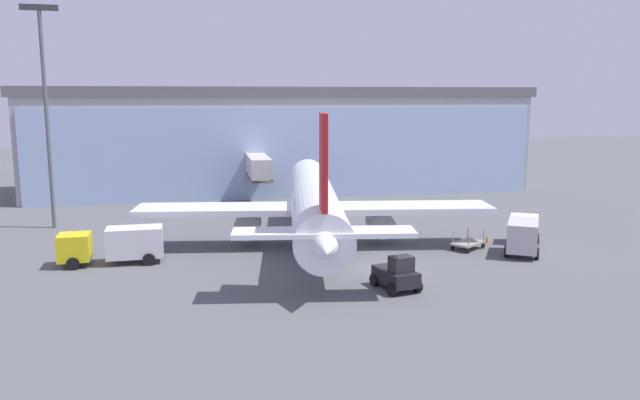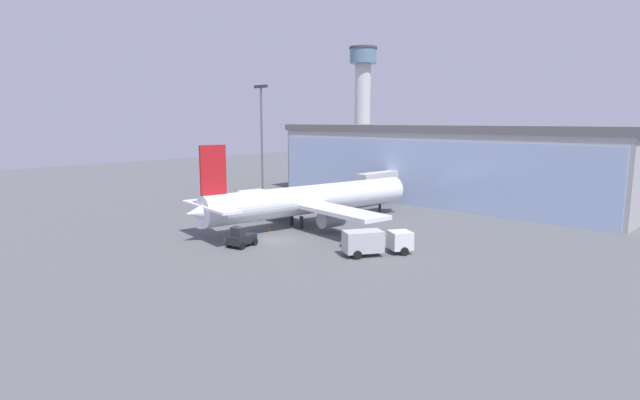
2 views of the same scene
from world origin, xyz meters
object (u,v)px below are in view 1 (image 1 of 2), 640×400
(jet_bridge, at_px, (257,167))
(safety_cone_nose, at_px, (315,259))
(apron_light_mast, at_px, (45,100))
(fuel_truck, at_px, (523,233))
(airplane, at_px, (314,203))
(safety_cone_wingtip, at_px, (487,239))
(catering_truck, at_px, (116,244))
(baggage_cart, at_px, (468,243))
(pushback_tug, at_px, (397,275))

(jet_bridge, relative_size, safety_cone_nose, 20.49)
(safety_cone_nose, bearing_deg, apron_light_mast, 139.55)
(fuel_truck, bearing_deg, airplane, 100.33)
(safety_cone_wingtip, bearing_deg, catering_truck, 179.26)
(jet_bridge, distance_m, safety_cone_wingtip, 28.61)
(safety_cone_wingtip, bearing_deg, airplane, 167.58)
(apron_light_mast, bearing_deg, jet_bridge, 22.46)
(apron_light_mast, bearing_deg, safety_cone_nose, -40.45)
(baggage_cart, xyz_separation_m, pushback_tug, (-9.31, -8.54, 0.47))
(airplane, xyz_separation_m, safety_cone_nose, (-1.33, -5.97, -3.16))
(baggage_cart, distance_m, pushback_tug, 12.64)
(apron_light_mast, xyz_separation_m, catering_truck, (6.59, -14.55, -10.37))
(jet_bridge, xyz_separation_m, apron_light_mast, (-20.32, -8.40, 7.65))
(safety_cone_nose, bearing_deg, baggage_cart, 4.49)
(safety_cone_nose, xyz_separation_m, safety_cone_wingtip, (15.57, 2.83, 0.00))
(airplane, bearing_deg, catering_truck, 110.79)
(catering_truck, bearing_deg, fuel_truck, 173.91)
(apron_light_mast, height_order, safety_cone_nose, apron_light_mast)
(fuel_truck, distance_m, baggage_cart, 4.34)
(apron_light_mast, xyz_separation_m, airplane, (22.17, -11.80, -8.39))
(jet_bridge, bearing_deg, catering_truck, 152.20)
(jet_bridge, relative_size, pushback_tug, 3.24)
(airplane, xyz_separation_m, pushback_tug, (2.24, -13.49, -2.47))
(fuel_truck, bearing_deg, safety_cone_nose, 121.29)
(fuel_truck, distance_m, safety_cone_nose, 16.88)
(apron_light_mast, distance_m, safety_cone_wingtip, 41.01)
(catering_truck, xyz_separation_m, fuel_truck, (31.08, -3.71, 0.00))
(fuel_truck, bearing_deg, catering_truck, 116.17)
(catering_truck, bearing_deg, pushback_tug, 149.64)
(apron_light_mast, height_order, baggage_cart, apron_light_mast)
(fuel_truck, xyz_separation_m, baggage_cart, (-3.95, 1.51, -0.97))
(fuel_truck, height_order, safety_cone_nose, fuel_truck)
(apron_light_mast, height_order, fuel_truck, apron_light_mast)
(jet_bridge, xyz_separation_m, fuel_truck, (17.35, -26.66, -2.71))
(jet_bridge, relative_size, fuel_truck, 1.54)
(apron_light_mast, distance_m, baggage_cart, 39.32)
(apron_light_mast, xyz_separation_m, baggage_cart, (33.72, -16.75, -11.33))
(safety_cone_nose, bearing_deg, jet_bridge, 91.14)
(pushback_tug, distance_m, safety_cone_nose, 8.36)
(catering_truck, bearing_deg, airplane, -169.26)
(pushback_tug, bearing_deg, jet_bridge, -3.56)
(baggage_cart, relative_size, safety_cone_nose, 5.86)
(airplane, bearing_deg, safety_cone_nose, 178.18)
(airplane, height_order, pushback_tug, airplane)
(baggage_cart, xyz_separation_m, safety_cone_wingtip, (2.69, 1.82, -0.23))
(safety_cone_nose, bearing_deg, airplane, 77.40)
(jet_bridge, relative_size, baggage_cart, 3.50)
(catering_truck, xyz_separation_m, baggage_cart, (27.13, -2.21, -0.97))
(safety_cone_nose, bearing_deg, fuel_truck, -1.69)
(catering_truck, bearing_deg, jet_bridge, -120.17)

